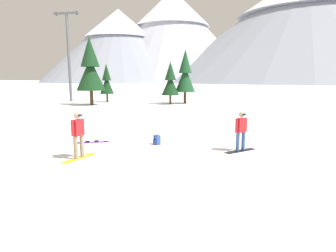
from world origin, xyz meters
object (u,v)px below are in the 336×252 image
(snowboarder_midground, at_px, (241,131))
(ski_lift_tower, at_px, (69,51))
(backpack_blue, at_px, (157,140))
(loose_snowboard_far_spare, at_px, (92,142))
(pine_tree_tall, at_px, (185,74))
(pine_tree_broad, at_px, (170,81))
(snowboarder_foreground, at_px, (78,134))
(pine_tree_leaning, at_px, (90,68))
(pine_tree_short, at_px, (107,81))

(snowboarder_midground, distance_m, ski_lift_tower, 31.47)
(backpack_blue, height_order, ski_lift_tower, ski_lift_tower)
(loose_snowboard_far_spare, relative_size, pine_tree_tall, 0.25)
(pine_tree_broad, xyz_separation_m, ski_lift_tower, (-13.82, 1.89, 3.80))
(snowboarder_foreground, xyz_separation_m, ski_lift_tower, (-14.38, 25.41, 5.56))
(pine_tree_tall, bearing_deg, ski_lift_tower, 177.96)
(backpack_blue, bearing_deg, loose_snowboard_far_spare, -177.21)
(pine_tree_leaning, bearing_deg, loose_snowboard_far_spare, -64.83)
(snowboarder_foreground, relative_size, pine_tree_tall, 0.28)
(loose_snowboard_far_spare, height_order, ski_lift_tower, ski_lift_tower)
(snowboarder_midground, xyz_separation_m, pine_tree_short, (-15.28, 22.91, 1.77))
(pine_tree_tall, bearing_deg, pine_tree_short, 178.48)
(pine_tree_tall, relative_size, ski_lift_tower, 0.56)
(snowboarder_midground, height_order, loose_snowboard_far_spare, snowboarder_midground)
(backpack_blue, xyz_separation_m, pine_tree_broad, (-2.98, 20.76, 2.49))
(snowboarder_midground, relative_size, ski_lift_tower, 0.15)
(pine_tree_broad, bearing_deg, snowboarder_foreground, -88.63)
(snowboarder_midground, distance_m, pine_tree_broad, 22.40)
(pine_tree_short, height_order, ski_lift_tower, ski_lift_tower)
(snowboarder_midground, height_order, backpack_blue, snowboarder_midground)
(loose_snowboard_far_spare, bearing_deg, ski_lift_tower, 120.95)
(snowboarder_midground, distance_m, pine_tree_short, 27.60)
(backpack_blue, xyz_separation_m, pine_tree_short, (-11.56, 22.37, 2.44))
(loose_snowboard_far_spare, distance_m, ski_lift_tower, 27.36)
(pine_tree_short, bearing_deg, ski_lift_tower, 176.97)
(snowboarder_midground, height_order, pine_tree_tall, pine_tree_tall)
(pine_tree_leaning, height_order, pine_tree_tall, pine_tree_leaning)
(loose_snowboard_far_spare, distance_m, pine_tree_tall, 22.59)
(snowboarder_midground, height_order, ski_lift_tower, ski_lift_tower)
(pine_tree_short, xyz_separation_m, pine_tree_broad, (8.58, -1.61, 0.05))
(snowboarder_midground, relative_size, pine_tree_broad, 0.34)
(snowboarder_foreground, distance_m, pine_tree_broad, 23.60)
(backpack_blue, distance_m, ski_lift_tower, 28.89)
(ski_lift_tower, bearing_deg, pine_tree_broad, -7.78)
(snowboarder_midground, bearing_deg, pine_tree_broad, 107.45)
(pine_tree_short, height_order, pine_tree_broad, pine_tree_broad)
(snowboarder_midground, relative_size, loose_snowboard_far_spare, 1.04)
(pine_tree_short, relative_size, pine_tree_leaning, 0.64)
(pine_tree_broad, bearing_deg, pine_tree_leaning, -163.13)
(loose_snowboard_far_spare, relative_size, pine_tree_short, 0.33)
(pine_tree_broad, height_order, pine_tree_tall, pine_tree_tall)
(pine_tree_leaning, bearing_deg, snowboarder_midground, -50.40)
(pine_tree_tall, bearing_deg, pine_tree_broad, -139.77)
(pine_tree_short, bearing_deg, loose_snowboard_far_spare, -69.48)
(backpack_blue, bearing_deg, snowboarder_midground, -8.33)
(backpack_blue, height_order, pine_tree_broad, pine_tree_broad)
(pine_tree_short, relative_size, pine_tree_broad, 0.98)
(loose_snowboard_far_spare, bearing_deg, snowboarder_midground, -3.27)
(loose_snowboard_far_spare, distance_m, pine_tree_leaning, 20.60)
(backpack_blue, height_order, pine_tree_tall, pine_tree_tall)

